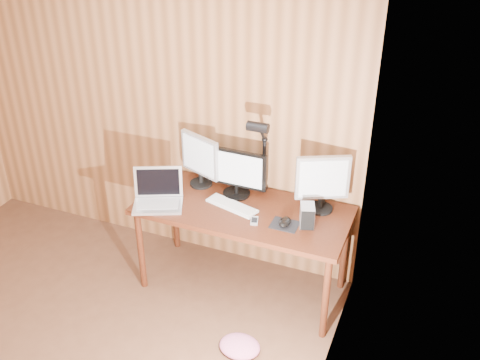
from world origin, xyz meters
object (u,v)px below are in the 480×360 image
Objects in this scene: laptop at (158,195)px; hard_drive at (307,215)px; monitor_center at (236,172)px; desk_lamp at (261,146)px; speaker at (322,198)px; phone at (254,221)px; monitor_left at (200,159)px; monitor_right at (322,182)px; desk at (246,217)px; mouse at (285,222)px; keyboard at (232,206)px.

laptop reaches higher than hard_drive.
monitor_center is 0.29m from desk_lamp.
laptop is at bearing -159.71° from speaker.
monitor_left is at bearing 133.56° from phone.
phone is (0.76, 0.03, -0.06)m from laptop.
speaker is at bearing -3.64° from laptop.
monitor_center is 1.09× the size of laptop.
phone is at bearing -47.97° from monitor_center.
monitor_right is 3.85× the size of phone.
speaker is at bearing 9.57° from monitor_center.
speaker is (0.65, 0.10, -0.13)m from monitor_center.
laptop is 3.87× the size of phone.
speaker is 0.19× the size of desk_lamp.
desk is at bearing 4.54° from monitor_left.
monitor_center is 0.61m from laptop.
phone reaches higher than desk.
monitor_center is 4.23× the size of phone.
hard_drive reaches higher than mouse.
mouse is (0.98, 0.07, -0.04)m from laptop.
speaker is (-0.01, 0.07, -0.17)m from monitor_right.
monitor_right is at bearing -12.86° from desk_lamp.
monitor_left reaches higher than desk.
keyboard is at bearing 179.33° from mouse.
monitor_right is 0.99× the size of laptop.
monitor_left is 0.44m from laptop.
desk is 3.75× the size of monitor_left.
hard_drive is at bearing -125.10° from monitor_right.
monitor_center is at bearing 141.40° from desk.
desk_lamp is (0.68, 0.38, 0.36)m from laptop.
monitor_left is (-0.44, 0.13, 0.35)m from desk.
speaker is (0.53, 0.19, 0.19)m from desk.
laptop is 0.56m from keyboard.
laptop is at bearing 171.67° from monitor_right.
laptop is at bearing -166.10° from mouse.
hard_drive is 1.31× the size of speaker.
monitor_center is 0.67m from speaker.
laptop is 1.23m from speaker.
mouse is at bearing -27.52° from monitor_center.
laptop is 1.13m from hard_drive.
speaker is (0.17, 0.36, 0.04)m from mouse.
monitor_left is 0.53m from desk_lamp.
mouse is 0.72× the size of hard_drive.
monitor_center is 2.91× the size of hard_drive.
hard_drive reaches higher than desk.
laptop is (-0.62, -0.23, 0.19)m from desk.
laptop is (-0.18, -0.36, -0.16)m from monitor_left.
monitor_right reaches higher than phone.
phone is (0.26, -0.30, -0.19)m from monitor_center.
speaker is at bearing 73.91° from mouse.
monitor_right reaches higher than desk.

